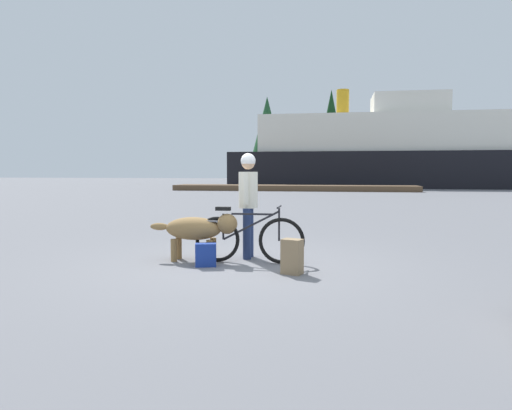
{
  "coord_description": "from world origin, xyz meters",
  "views": [
    {
      "loc": [
        1.41,
        -6.91,
        1.48
      ],
      "look_at": [
        0.08,
        0.87,
        0.89
      ],
      "focal_mm": 31.97,
      "sensor_mm": 36.0,
      "label": 1
    }
  ],
  "objects_px": {
    "ferry_boat": "(379,153)",
    "person_cyclist": "(248,195)",
    "backpack": "(292,257)",
    "bicycle": "(248,238)",
    "handbag_pannier": "(206,255)",
    "dog": "(199,229)"
  },
  "relations": [
    {
      "from": "backpack",
      "to": "person_cyclist",
      "type": "bearing_deg",
      "value": 128.13
    },
    {
      "from": "bicycle",
      "to": "ferry_boat",
      "type": "relative_size",
      "value": 0.07
    },
    {
      "from": "person_cyclist",
      "to": "handbag_pannier",
      "type": "relative_size",
      "value": 4.92
    },
    {
      "from": "dog",
      "to": "backpack",
      "type": "height_order",
      "value": "dog"
    },
    {
      "from": "bicycle",
      "to": "backpack",
      "type": "relative_size",
      "value": 3.54
    },
    {
      "from": "bicycle",
      "to": "backpack",
      "type": "height_order",
      "value": "bicycle"
    },
    {
      "from": "backpack",
      "to": "ferry_boat",
      "type": "height_order",
      "value": "ferry_boat"
    },
    {
      "from": "dog",
      "to": "handbag_pannier",
      "type": "relative_size",
      "value": 4.12
    },
    {
      "from": "ferry_boat",
      "to": "person_cyclist",
      "type": "bearing_deg",
      "value": -98.73
    },
    {
      "from": "dog",
      "to": "backpack",
      "type": "distance_m",
      "value": 1.76
    },
    {
      "from": "dog",
      "to": "ferry_boat",
      "type": "height_order",
      "value": "ferry_boat"
    },
    {
      "from": "handbag_pannier",
      "to": "person_cyclist",
      "type": "bearing_deg",
      "value": 56.22
    },
    {
      "from": "dog",
      "to": "ferry_boat",
      "type": "xyz_separation_m",
      "value": [
        6.04,
        34.81,
        2.52
      ]
    },
    {
      "from": "bicycle",
      "to": "person_cyclist",
      "type": "distance_m",
      "value": 0.79
    },
    {
      "from": "handbag_pannier",
      "to": "bicycle",
      "type": "bearing_deg",
      "value": 32.41
    },
    {
      "from": "person_cyclist",
      "to": "dog",
      "type": "distance_m",
      "value": 1.01
    },
    {
      "from": "backpack",
      "to": "handbag_pannier",
      "type": "xyz_separation_m",
      "value": [
        -1.37,
        0.29,
        -0.07
      ]
    },
    {
      "from": "dog",
      "to": "handbag_pannier",
      "type": "height_order",
      "value": "dog"
    },
    {
      "from": "person_cyclist",
      "to": "bicycle",
      "type": "bearing_deg",
      "value": -79.4
    },
    {
      "from": "handbag_pannier",
      "to": "ferry_boat",
      "type": "relative_size",
      "value": 0.01
    },
    {
      "from": "ferry_boat",
      "to": "backpack",
      "type": "bearing_deg",
      "value": -97.14
    },
    {
      "from": "dog",
      "to": "ferry_boat",
      "type": "relative_size",
      "value": 0.06
    }
  ]
}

